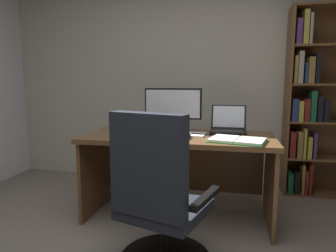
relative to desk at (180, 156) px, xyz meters
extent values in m
cube|color=beige|center=(-0.09, 1.03, 0.88)|extent=(4.97, 0.12, 2.84)
cube|color=brown|center=(0.00, -0.08, 0.18)|extent=(1.62, 0.72, 0.04)
cube|color=brown|center=(-0.78, -0.08, -0.19)|extent=(0.03, 0.66, 0.70)
cube|color=brown|center=(0.78, -0.08, -0.19)|extent=(0.03, 0.66, 0.70)
cube|color=brown|center=(0.00, 0.26, -0.15)|extent=(1.50, 0.03, 0.49)
cube|color=brown|center=(1.02, 0.80, 0.44)|extent=(0.02, 0.31, 1.96)
cube|color=brown|center=(1.50, 0.95, 0.44)|extent=(0.99, 0.01, 1.96)
cube|color=brown|center=(1.50, 0.80, -0.53)|extent=(0.94, 0.29, 0.02)
cube|color=#195633|center=(1.08, 0.77, -0.41)|extent=(0.05, 0.23, 0.21)
cube|color=black|center=(1.14, 0.76, -0.41)|extent=(0.05, 0.22, 0.22)
cube|color=olive|center=(1.20, 0.75, -0.36)|extent=(0.03, 0.20, 0.31)
cube|color=maroon|center=(1.23, 0.74, -0.39)|extent=(0.03, 0.18, 0.26)
cube|color=maroon|center=(1.27, 0.77, -0.35)|extent=(0.03, 0.24, 0.33)
cube|color=brown|center=(1.50, 0.80, -0.14)|extent=(0.94, 0.29, 0.02)
cube|color=maroon|center=(1.08, 0.76, 0.01)|extent=(0.05, 0.22, 0.27)
cube|color=olive|center=(1.15, 0.77, 0.01)|extent=(0.05, 0.23, 0.28)
cube|color=gold|center=(1.19, 0.76, 0.03)|extent=(0.03, 0.22, 0.31)
cube|color=gold|center=(1.24, 0.77, -0.02)|extent=(0.04, 0.24, 0.23)
cube|color=#512D66|center=(1.29, 0.75, 0.00)|extent=(0.03, 0.20, 0.27)
cube|color=brown|center=(1.50, 0.80, 0.25)|extent=(0.94, 0.29, 0.02)
cube|color=navy|center=(1.08, 0.75, 0.37)|extent=(0.06, 0.19, 0.23)
cube|color=gold|center=(1.14, 0.75, 0.36)|extent=(0.05, 0.20, 0.21)
cube|color=maroon|center=(1.19, 0.76, 0.37)|extent=(0.05, 0.21, 0.23)
cube|color=#195633|center=(1.25, 0.76, 0.41)|extent=(0.05, 0.21, 0.31)
cube|color=black|center=(1.32, 0.76, 0.39)|extent=(0.05, 0.21, 0.27)
cube|color=black|center=(1.38, 0.76, 0.37)|extent=(0.05, 0.21, 0.23)
cube|color=olive|center=(1.07, 0.75, 0.78)|extent=(0.03, 0.20, 0.28)
cube|color=gray|center=(1.11, 0.76, 0.80)|extent=(0.05, 0.22, 0.32)
cube|color=navy|center=(1.16, 0.77, 0.75)|extent=(0.03, 0.23, 0.21)
cube|color=olive|center=(1.21, 0.74, 0.78)|extent=(0.06, 0.18, 0.26)
cube|color=black|center=(1.27, 0.77, 0.79)|extent=(0.04, 0.24, 0.30)
cube|color=#512D66|center=(1.08, 0.77, 1.15)|extent=(0.05, 0.24, 0.25)
cube|color=gold|center=(1.14, 0.74, 1.19)|extent=(0.05, 0.18, 0.33)
cube|color=gray|center=(1.18, 0.77, 1.18)|extent=(0.03, 0.25, 0.29)
cylinder|color=black|center=(0.04, -0.79, -0.34)|extent=(0.06, 0.06, 0.30)
cube|color=#232833|center=(0.04, -0.79, -0.15)|extent=(0.62, 0.60, 0.07)
cube|color=#232833|center=(-0.02, -0.98, 0.18)|extent=(0.48, 0.23, 0.61)
cube|color=black|center=(-0.23, -0.71, -0.03)|extent=(0.16, 0.38, 0.04)
cube|color=black|center=(0.31, -0.87, -0.03)|extent=(0.16, 0.38, 0.04)
cube|color=black|center=(-0.09, 0.15, 0.21)|extent=(0.22, 0.16, 0.02)
cylinder|color=black|center=(-0.09, 0.15, 0.27)|extent=(0.04, 0.04, 0.09)
cube|color=black|center=(-0.09, 0.16, 0.46)|extent=(0.54, 0.02, 0.29)
cube|color=silver|center=(-0.09, 0.14, 0.46)|extent=(0.51, 0.00, 0.26)
cube|color=black|center=(0.42, 0.11, 0.22)|extent=(0.32, 0.24, 0.02)
cube|color=#2D2D30|center=(0.42, 0.10, 0.23)|extent=(0.27, 0.13, 0.00)
cube|color=black|center=(0.42, 0.28, 0.33)|extent=(0.32, 0.09, 0.22)
cube|color=silver|center=(0.42, 0.27, 0.34)|extent=(0.29, 0.07, 0.19)
cube|color=black|center=(-0.09, -0.21, 0.22)|extent=(0.42, 0.15, 0.02)
ellipsoid|color=black|center=(-0.39, -0.21, 0.22)|extent=(0.06, 0.10, 0.04)
cube|color=black|center=(-0.52, 0.13, 0.21)|extent=(0.14, 0.12, 0.01)
cube|color=black|center=(-0.52, 0.09, 0.22)|extent=(0.24, 0.01, 0.01)
cube|color=#2D84C6|center=(-0.52, 0.25, 0.28)|extent=(0.27, 0.24, 0.11)
cube|color=white|center=(-0.52, 0.25, 0.29)|extent=(0.25, 0.22, 0.10)
cube|color=green|center=(0.39, -0.23, 0.21)|extent=(0.27, 0.33, 0.01)
cube|color=green|center=(0.60, -0.28, 0.21)|extent=(0.27, 0.33, 0.01)
cube|color=white|center=(0.39, -0.23, 0.22)|extent=(0.25, 0.31, 0.02)
cube|color=white|center=(0.60, -0.28, 0.22)|extent=(0.25, 0.31, 0.02)
cylinder|color=#B7B7BC|center=(0.49, -0.26, 0.22)|extent=(0.08, 0.25, 0.02)
cube|color=white|center=(0.15, -0.04, 0.21)|extent=(0.17, 0.22, 0.01)
cylinder|color=black|center=(0.17, -0.04, 0.22)|extent=(0.14, 0.05, 0.01)
camera|label=1|loc=(0.45, -2.61, 0.66)|focal=32.42mm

